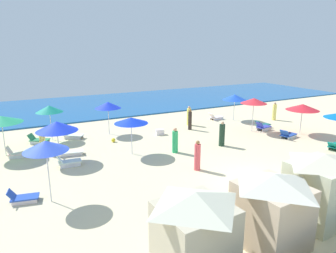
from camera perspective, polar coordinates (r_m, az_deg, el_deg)
name	(u,v)px	position (r m, az deg, el deg)	size (l,w,h in m)	color
ground_plane	(254,181)	(15.93, 15.75, -9.76)	(60.00, 60.00, 0.00)	beige
ocean	(112,104)	(35.45, -10.37, 4.16)	(60.00, 14.06, 0.12)	#19579B
cabana_0	(195,229)	(9.52, 4.97, -18.42)	(2.38, 2.29, 2.46)	#BEB193
cabana_1	(272,209)	(10.92, 18.65, -14.27)	(2.25, 2.41, 2.54)	#D0B493
cabana_2	(321,187)	(12.97, 26.46, -10.01)	(2.53, 2.27, 2.67)	beige
umbrella_0	(254,101)	(24.27, 15.64, 4.61)	(1.98, 1.98, 2.61)	silver
lounge_chair_0_0	(263,127)	(25.18, 17.22, -0.08)	(1.33, 0.76, 0.75)	silver
lounge_chair_0_1	(262,125)	(25.91, 17.10, 0.27)	(1.40, 0.63, 0.68)	silver
umbrella_1	(57,126)	(18.29, -19.95, 0.06)	(2.32, 2.32, 2.37)	silver
lounge_chair_1_0	(70,152)	(19.61, -17.79, -4.53)	(1.59, 0.81, 0.57)	silver
lounge_chair_1_1	(68,162)	(17.91, -18.10, -6.20)	(1.36, 0.67, 0.77)	silver
umbrella_2	(303,107)	(24.80, 23.71, 3.31)	(2.39, 2.39, 2.29)	silver
lounge_chair_2_0	(288,135)	(23.75, 21.35, -1.43)	(1.55, 0.93, 0.69)	silver
umbrella_3	(46,146)	(13.50, -21.75, -3.36)	(1.82, 1.82, 2.73)	silver
lounge_chair_3_0	(23,197)	(14.75, -25.38, -11.80)	(1.30, 0.81, 0.60)	silver
lounge_chair_4_1	(336,146)	(22.47, 28.68, -3.18)	(1.58, 1.04, 0.60)	silver
umbrella_5	(49,109)	(22.74, -21.17, 3.07)	(1.83, 1.83, 2.47)	silver
lounge_chair_5_0	(72,135)	(23.05, -17.34, -1.49)	(1.55, 1.32, 0.75)	silver
lounge_chair_5_1	(38,140)	(22.73, -22.92, -2.27)	(1.48, 1.24, 0.66)	silver
umbrella_6	(235,97)	(27.67, 12.27, 5.33)	(2.10, 2.10, 2.32)	silver
lounge_chair_6_0	(216,117)	(27.92, 8.84, 1.75)	(1.37, 0.66, 0.66)	silver
umbrella_7	(1,119)	(20.52, -28.55, 1.16)	(2.39, 2.39, 2.47)	silver
lounge_chair_7_0	(17,153)	(20.48, -26.25, -4.49)	(1.32, 0.87, 0.69)	silver
umbrella_8	(108,105)	(23.11, -11.09, 3.92)	(1.93, 1.93, 2.45)	silver
umbrella_9	(131,120)	(18.54, -6.86, 1.12)	(2.05, 2.05, 2.30)	silver
beachgoer_0	(189,116)	(25.67, 3.93, 1.89)	(0.51, 0.51, 1.61)	#F0E551
beachgoer_1	(274,112)	(28.98, 19.13, 2.60)	(0.49, 0.49, 1.61)	#F9E96D
beachgoer_2	(197,156)	(16.48, 5.47, -5.52)	(0.46, 0.46, 1.64)	#D94953
beachgoer_3	(175,141)	(19.05, 1.32, -2.72)	(0.47, 0.47, 1.58)	#2FB666
beachgoer_4	(43,142)	(20.35, -22.25, -2.75)	(0.38, 0.38, 1.56)	#EDDC68
beachgoer_5	(222,135)	(20.60, 9.98, -1.49)	(0.45, 0.45, 1.66)	#1E3527
beachgoer_6	(190,120)	(24.27, 4.10, 1.24)	(0.40, 0.40, 1.65)	#332924
beach_ball_0	(113,140)	(21.57, -10.10, -2.49)	(0.29, 0.29, 0.29)	yellow
cooler_box_1	(160,132)	(22.96, -1.51, -1.02)	(0.60, 0.36, 0.41)	white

